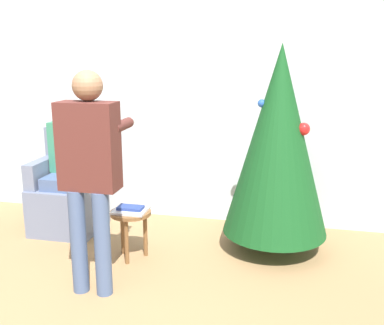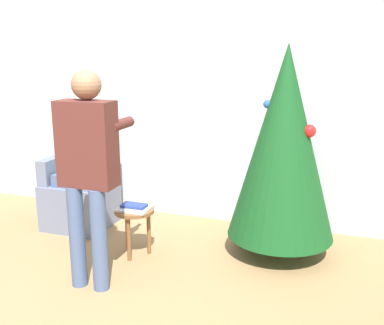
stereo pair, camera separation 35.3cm
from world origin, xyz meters
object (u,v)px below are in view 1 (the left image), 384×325
object	(u,v)px
christmas_tree	(278,141)
armchair	(70,193)
person_seated	(66,161)
person_standing	(90,164)
side_stool	(131,220)

from	to	relation	value
christmas_tree	armchair	world-z (taller)	christmas_tree
christmas_tree	person_seated	distance (m)	2.06
person_standing	side_stool	size ratio (longest dim) A/B	3.83
person_seated	person_standing	bearing A→B (deg)	-54.05
christmas_tree	side_stool	xyz separation A→B (m)	(-1.20, -0.45, -0.65)
person_standing	side_stool	bearing A→B (deg)	81.54
person_seated	armchair	bearing A→B (deg)	90.00
person_seated	side_stool	size ratio (longest dim) A/B	3.01
christmas_tree	armchair	bearing A→B (deg)	178.71
christmas_tree	armchair	xyz separation A→B (m)	(-2.04, 0.05, -0.63)
armchair	side_stool	size ratio (longest dim) A/B	2.36
christmas_tree	side_stool	distance (m)	1.44
armchair	person_standing	bearing A→B (deg)	-54.66
side_stool	person_seated	bearing A→B (deg)	150.31
person_seated	side_stool	xyz separation A→B (m)	(0.84, -0.48, -0.36)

